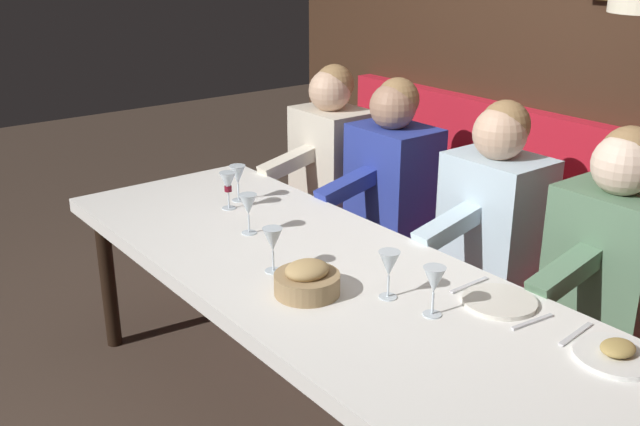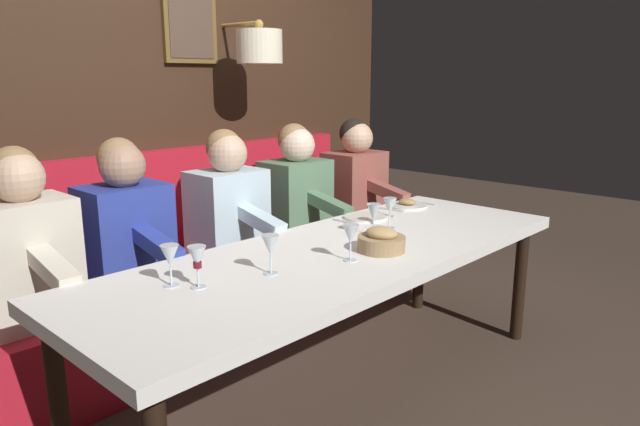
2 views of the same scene
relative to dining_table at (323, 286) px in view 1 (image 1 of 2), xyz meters
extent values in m
cube|color=white|center=(0.00, 0.00, 0.03)|extent=(0.90, 2.59, 0.06)
cylinder|color=black|center=(-0.35, 1.20, -0.34)|extent=(0.07, 0.07, 0.68)
cylinder|color=black|center=(0.35, 1.20, -0.34)|extent=(0.07, 0.07, 0.68)
cube|color=red|center=(0.89, 0.00, -0.45)|extent=(0.52, 2.79, 0.45)
cube|color=#382316|center=(1.48, 0.00, 0.77)|extent=(0.10, 3.99, 2.90)
cube|color=red|center=(1.39, 0.00, 0.09)|extent=(0.10, 2.79, 0.64)
cube|color=#567A5B|center=(0.89, -0.58, 0.05)|extent=(0.30, 0.40, 0.56)
sphere|color=beige|center=(0.87, -0.58, 0.43)|extent=(0.22, 0.22, 0.22)
sphere|color=#937047|center=(0.90, -0.58, 0.46)|extent=(0.20, 0.20, 0.20)
cube|color=#567A5B|center=(0.60, -0.58, 0.09)|extent=(0.33, 0.09, 0.14)
cube|color=silver|center=(0.89, -0.04, 0.05)|extent=(0.30, 0.40, 0.56)
sphere|color=#D1A889|center=(0.87, -0.04, 0.43)|extent=(0.22, 0.22, 0.22)
sphere|color=#937047|center=(0.90, -0.04, 0.46)|extent=(0.20, 0.20, 0.20)
cube|color=silver|center=(0.60, -0.04, 0.09)|extent=(0.33, 0.09, 0.14)
cube|color=#283893|center=(0.89, 0.59, 0.05)|extent=(0.30, 0.40, 0.56)
sphere|color=#A37A60|center=(0.87, 0.59, 0.43)|extent=(0.22, 0.22, 0.22)
sphere|color=#937047|center=(0.90, 0.59, 0.46)|extent=(0.20, 0.20, 0.20)
cube|color=#283893|center=(0.60, 0.59, 0.09)|extent=(0.33, 0.09, 0.14)
cube|color=beige|center=(0.89, 1.07, 0.05)|extent=(0.30, 0.40, 0.56)
sphere|color=#D1A889|center=(0.87, 1.07, 0.43)|extent=(0.22, 0.22, 0.22)
sphere|color=#937047|center=(0.90, 1.07, 0.46)|extent=(0.20, 0.20, 0.20)
cube|color=beige|center=(0.60, 1.07, 0.09)|extent=(0.33, 0.09, 0.14)
cylinder|color=white|center=(0.30, -0.96, 0.07)|extent=(0.24, 0.24, 0.01)
ellipsoid|color=#AD8E4C|center=(0.30, -0.96, 0.10)|extent=(0.11, 0.09, 0.04)
cube|color=silver|center=(0.32, -0.82, 0.07)|extent=(0.18, 0.04, 0.01)
cylinder|color=silver|center=(0.30, -0.55, 0.07)|extent=(0.24, 0.24, 0.01)
cube|color=silver|center=(0.28, -0.69, 0.07)|extent=(0.17, 0.03, 0.01)
cube|color=silver|center=(0.32, -0.40, 0.07)|extent=(0.18, 0.02, 0.01)
cylinder|color=silver|center=(0.07, -0.47, 0.06)|extent=(0.06, 0.06, 0.00)
cylinder|color=silver|center=(0.07, -0.47, 0.10)|extent=(0.01, 0.01, 0.07)
cone|color=silver|center=(0.07, -0.47, 0.18)|extent=(0.07, 0.07, 0.08)
cylinder|color=silver|center=(0.06, 0.75, 0.06)|extent=(0.06, 0.06, 0.00)
cylinder|color=silver|center=(0.06, 0.75, 0.10)|extent=(0.01, 0.01, 0.07)
cone|color=silver|center=(0.06, 0.75, 0.18)|extent=(0.07, 0.07, 0.08)
cylinder|color=maroon|center=(0.06, 0.75, 0.15)|extent=(0.03, 0.03, 0.02)
cylinder|color=silver|center=(0.04, -0.30, 0.06)|extent=(0.06, 0.06, 0.00)
cylinder|color=silver|center=(0.04, -0.30, 0.10)|extent=(0.01, 0.01, 0.07)
cone|color=silver|center=(0.04, -0.30, 0.18)|extent=(0.07, 0.07, 0.08)
cylinder|color=silver|center=(0.15, 0.81, 0.06)|extent=(0.06, 0.06, 0.00)
cylinder|color=silver|center=(0.15, 0.81, 0.10)|extent=(0.01, 0.01, 0.07)
cone|color=silver|center=(0.15, 0.81, 0.18)|extent=(0.07, 0.07, 0.08)
cylinder|color=silver|center=(-0.02, 0.45, 0.06)|extent=(0.06, 0.06, 0.00)
cylinder|color=silver|center=(-0.02, 0.45, 0.10)|extent=(0.01, 0.01, 0.07)
cone|color=silver|center=(-0.02, 0.45, 0.18)|extent=(0.07, 0.07, 0.08)
cylinder|color=silver|center=(-0.15, 0.10, 0.06)|extent=(0.06, 0.06, 0.00)
cylinder|color=silver|center=(-0.15, 0.10, 0.10)|extent=(0.01, 0.01, 0.07)
cone|color=silver|center=(-0.15, 0.10, 0.18)|extent=(0.07, 0.07, 0.08)
cylinder|color=#9E7F56|center=(-0.15, -0.11, 0.10)|extent=(0.22, 0.22, 0.07)
ellipsoid|color=tan|center=(-0.15, -0.11, 0.15)|extent=(0.15, 0.13, 0.06)
camera|label=1|loc=(-1.45, -1.87, 1.17)|focal=41.10mm
camera|label=2|loc=(-1.72, 1.95, 0.85)|focal=32.78mm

